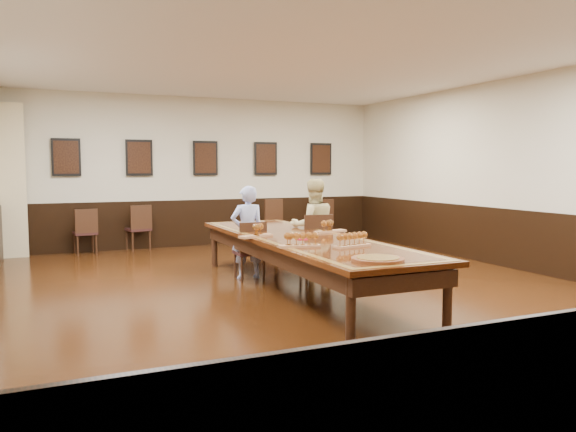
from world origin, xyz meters
name	(u,v)px	position (x,y,z in m)	size (l,w,h in m)	color
floor	(303,291)	(0.00, 0.00, -0.01)	(8.00, 10.00, 0.02)	black
ceiling	(303,54)	(0.00, 0.00, 3.21)	(8.00, 10.00, 0.02)	white
wall_back	(205,172)	(0.00, 5.01, 1.60)	(8.00, 0.02, 3.20)	beige
wall_right	(523,174)	(4.01, 0.00, 1.60)	(0.02, 10.00, 3.20)	beige
chair_man	(249,251)	(-0.41, 1.02, 0.45)	(0.42, 0.46, 0.89)	black
chair_woman	(315,244)	(0.68, 0.99, 0.49)	(0.46, 0.50, 0.97)	black
spare_chair_a	(85,231)	(-2.51, 4.67, 0.45)	(0.42, 0.46, 0.90)	black
spare_chair_b	(138,228)	(-1.48, 4.80, 0.47)	(0.44, 0.48, 0.94)	black
spare_chair_c	(268,222)	(1.27, 4.49, 0.51)	(0.47, 0.52, 1.01)	black
spare_chair_d	(321,219)	(2.75, 4.85, 0.48)	(0.45, 0.49, 0.96)	black
person_man	(247,232)	(-0.41, 1.12, 0.71)	(0.52, 0.34, 1.43)	#5069C9
person_woman	(313,226)	(0.70, 1.09, 0.76)	(0.76, 0.59, 1.52)	beige
pink_phone	(343,235)	(0.60, -0.05, 0.76)	(0.08, 0.15, 0.01)	#F652B2
curtain	(13,181)	(-3.75, 4.82, 1.45)	(0.45, 0.18, 2.90)	beige
wainscoting	(303,255)	(0.00, 0.00, 0.50)	(8.00, 10.00, 1.00)	black
conference_table	(303,247)	(0.00, 0.00, 0.61)	(1.40, 5.00, 0.76)	black
posters	(205,158)	(0.00, 4.94, 1.90)	(6.14, 0.04, 0.74)	black
flight_a	(257,231)	(-0.59, 0.23, 0.84)	(0.52, 0.30, 0.19)	#9A6840
flight_b	(329,227)	(0.58, 0.32, 0.84)	(0.52, 0.23, 0.19)	#9A6840
flight_c	(300,240)	(-0.46, -0.89, 0.84)	(0.51, 0.26, 0.18)	#9A6840
flight_d	(352,240)	(0.12, -1.14, 0.84)	(0.51, 0.25, 0.18)	#9A6840
red_plate_grp	(302,239)	(-0.12, -0.23, 0.76)	(0.18, 0.18, 0.02)	red
carved_platter	(378,259)	(-0.15, -2.11, 0.77)	(0.60, 0.60, 0.04)	#522310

